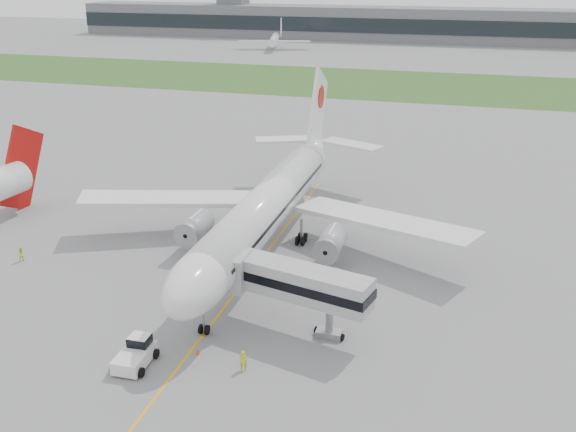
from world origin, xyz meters
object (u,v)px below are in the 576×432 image
(airliner, at_px, (270,202))
(jet_bridge, at_px, (289,281))
(pushback_tug, at_px, (136,353))
(ground_crew_near, at_px, (243,361))

(airliner, relative_size, jet_bridge, 3.70)
(pushback_tug, xyz_separation_m, jet_bridge, (10.83, 8.73, 3.94))
(ground_crew_near, bearing_deg, pushback_tug, -7.22)
(pushback_tug, bearing_deg, ground_crew_near, 7.61)
(airliner, xyz_separation_m, ground_crew_near, (5.31, -24.15, -4.73))
(pushback_tug, relative_size, ground_crew_near, 2.30)
(pushback_tug, height_order, jet_bridge, jet_bridge)
(airliner, height_order, jet_bridge, airliner)
(jet_bridge, bearing_deg, ground_crew_near, -90.91)
(airliner, height_order, pushback_tug, airliner)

